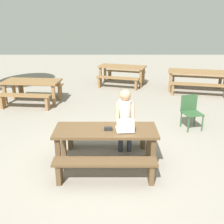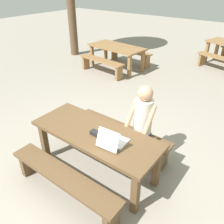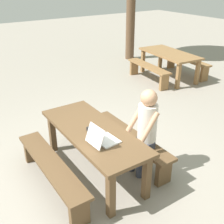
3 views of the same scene
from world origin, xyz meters
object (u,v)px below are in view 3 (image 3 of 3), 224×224
Objects in this scene: picnic_table_front at (93,136)px; picnic_table_mid at (169,56)px; laptop at (102,139)px; person_seated at (145,127)px; small_pouch at (92,130)px.

picnic_table_front is 4.59m from picnic_table_mid.
person_seated is (0.03, 0.69, -0.03)m from laptop.
small_pouch is at bearing -51.91° from picnic_table_mid.
person_seated is at bearing 62.95° from small_pouch.
laptop is 0.69m from person_seated.
laptop is 4.85m from picnic_table_mid.
person_seated is (0.34, 0.67, 0.01)m from small_pouch.
small_pouch is at bearing -117.05° from person_seated.
laptop is at bearing -49.02° from picnic_table_mid.
person_seated is 4.32m from picnic_table_mid.
picnic_table_front is 5.12× the size of laptop.
picnic_table_front is at bearing 134.92° from small_pouch.
small_pouch is (-0.31, 0.03, -0.03)m from laptop.
laptop is at bearing -4.88° from small_pouch.
small_pouch is 4.65m from picnic_table_mid.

